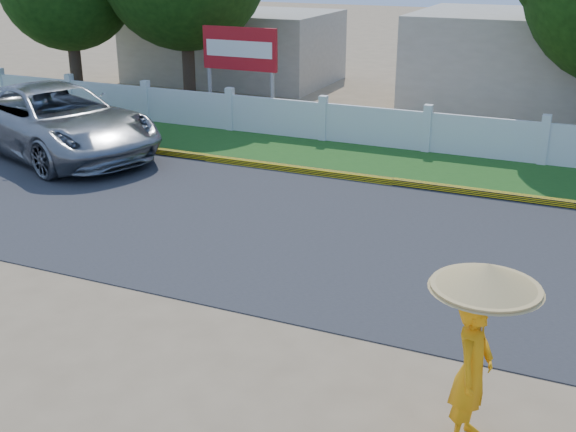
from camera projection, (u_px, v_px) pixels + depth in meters
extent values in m
plane|color=#9E8460|center=(229.00, 350.00, 10.00)|extent=(120.00, 120.00, 0.00)
cube|color=#38383A|center=(341.00, 237.00, 13.85)|extent=(60.00, 7.00, 0.02)
cube|color=#2D601E|center=(412.00, 166.00, 18.34)|extent=(60.00, 3.50, 0.03)
cube|color=yellow|center=(393.00, 182.00, 16.86)|extent=(40.00, 0.18, 0.16)
cube|color=silver|center=(427.00, 132.00, 19.39)|extent=(40.00, 0.10, 1.10)
cube|color=#B7AD99|center=(569.00, 64.00, 23.69)|extent=(10.00, 6.00, 3.20)
cube|color=#B7AD99|center=(234.00, 46.00, 29.57)|extent=(8.00, 5.00, 2.80)
imported|color=gray|center=(55.00, 121.00, 19.07)|extent=(7.24, 5.08, 1.83)
imported|color=#FF9F0D|center=(472.00, 371.00, 7.91)|extent=(0.51, 0.70, 1.76)
cylinder|color=gray|center=(482.00, 318.00, 7.65)|extent=(0.02, 0.02, 1.14)
cone|color=tan|center=(487.00, 276.00, 7.48)|extent=(1.20, 1.20, 0.29)
cylinder|color=gray|center=(210.00, 88.00, 22.95)|extent=(0.12, 0.12, 2.00)
cylinder|color=gray|center=(273.00, 94.00, 22.11)|extent=(0.12, 0.12, 2.00)
cube|color=#AC1219|center=(240.00, 49.00, 22.07)|extent=(2.50, 0.12, 1.30)
cube|color=silver|center=(239.00, 49.00, 22.02)|extent=(2.25, 0.02, 0.49)
cylinder|color=#473828|center=(188.00, 58.00, 25.39)|extent=(0.44, 0.44, 3.09)
cylinder|color=#473828|center=(75.00, 60.00, 26.10)|extent=(0.44, 0.44, 2.78)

